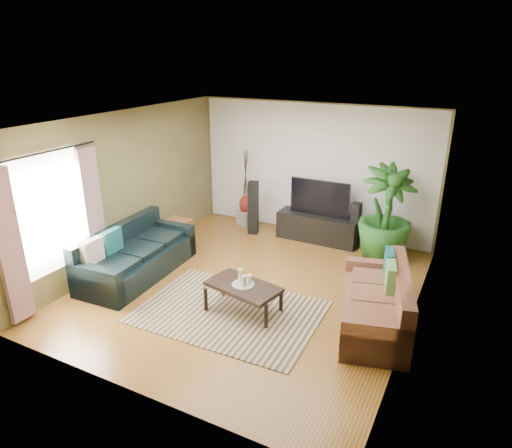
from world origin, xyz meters
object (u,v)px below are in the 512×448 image
Objects in this scene: sofa_right at (375,299)px; speaker_left at (253,208)px; tv_stand at (318,228)px; pedestal at (246,218)px; sofa_left at (137,252)px; vase at (246,205)px; speaker_right at (355,226)px; coffee_table at (243,298)px; side_table at (177,233)px; potted_plant at (386,214)px; television at (320,198)px.

speaker_left is (-3.11, 2.31, 0.13)m from sofa_right.
tv_stand reaches higher than pedestal.
sofa_left is at bearing -99.73° from pedestal.
sofa_left is at bearing -99.73° from vase.
speaker_right reaches higher than sofa_left.
coffee_table is 2.84m from side_table.
pedestal is (-2.49, 0.18, -0.31)m from speaker_right.
potted_plant is 3.13m from vase.
sofa_right is (3.98, 0.29, 0.00)m from sofa_left.
sofa_right is at bearing -55.06° from speaker_left.
potted_plant is (0.58, -0.19, 0.41)m from speaker_right.
potted_plant is (1.36, -0.25, 0.60)m from tv_stand.
speaker_left is (-1.35, -0.26, -0.34)m from television.
tv_stand is at bearing -8.44° from speaker_left.
sofa_left is 3.99m from sofa_right.
coffee_table is at bearing -116.58° from potted_plant.
television is 1.88m from pedestal.
speaker_right is 0.53× the size of potted_plant.
vase is (-2.49, 0.18, -0.00)m from speaker_right.
potted_plant reaches higher than vase.
pedestal is at bearing 173.07° from potted_plant.
tv_stand is at bearing -160.21° from sofa_right.
television is at bearing 168.55° from potted_plant.
television reaches higher than pedestal.
coffee_table is 3.35× the size of pedestal.
television is 1.38m from potted_plant.
tv_stand is 5.13× the size of pedestal.
sofa_right is 3.76× the size of side_table.
television is at bearing -160.42° from sofa_right.
coffee_table is 3.60m from vase.
speaker_left is 2.73m from potted_plant.
television reaches higher than sofa_right.
side_table is at bearing 157.94° from coffee_table.
tv_stand is at bearing -3.97° from pedestal.
speaker_left is (-1.35, -0.24, 0.29)m from tv_stand.
tv_stand is (-1.75, 2.55, -0.15)m from sofa_right.
pedestal is (-3.48, 2.67, -0.26)m from sofa_right.
vase is at bearing 176.69° from television.
potted_plant is 3.46× the size of side_table.
tv_stand is at bearing 169.37° from potted_plant.
vase reaches higher than coffee_table.
vase is (-0.37, 0.36, -0.09)m from speaker_left.
sofa_left reaches higher than coffee_table.
speaker_left reaches higher than tv_stand.
sofa_right reaches higher than vase.
pedestal is (-1.72, 0.10, -0.74)m from television.
television reaches higher than sofa_left.
television is (-1.75, 2.57, 0.48)m from sofa_right.
sofa_right reaches higher than coffee_table.
sofa_left is 1.38m from side_table.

